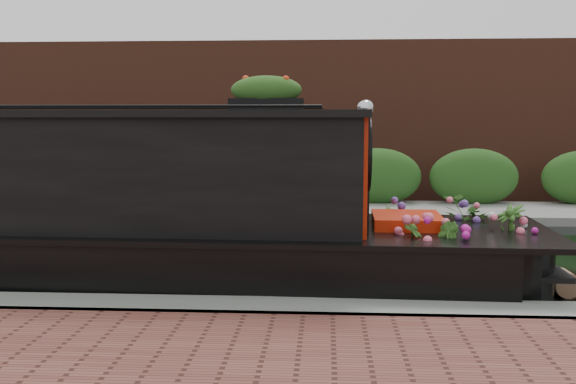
{
  "coord_description": "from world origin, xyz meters",
  "views": [
    {
      "loc": [
        1.04,
        -9.48,
        2.12
      ],
      "look_at": [
        0.51,
        -0.6,
        1.06
      ],
      "focal_mm": 40.0,
      "sensor_mm": 36.0,
      "label": 1
    }
  ],
  "objects": [
    {
      "name": "ground",
      "position": [
        0.0,
        0.0,
        0.0
      ],
      "size": [
        80.0,
        80.0,
        0.0
      ],
      "primitive_type": "plane",
      "color": "black",
      "rests_on": "ground"
    },
    {
      "name": "near_bank_coping",
      "position": [
        0.0,
        -3.3,
        0.0
      ],
      "size": [
        40.0,
        0.6,
        0.5
      ],
      "primitive_type": "cube",
      "color": "gray",
      "rests_on": "ground"
    },
    {
      "name": "far_bank_path",
      "position": [
        0.0,
        4.2,
        0.0
      ],
      "size": [
        40.0,
        2.4,
        0.34
      ],
      "primitive_type": "cube",
      "color": "slate",
      "rests_on": "ground"
    },
    {
      "name": "far_hedge",
      "position": [
        0.0,
        5.1,
        0.0
      ],
      "size": [
        40.0,
        1.1,
        2.8
      ],
      "primitive_type": "cube",
      "color": "#25501A",
      "rests_on": "ground"
    },
    {
      "name": "far_brick_wall",
      "position": [
        0.0,
        7.2,
        0.0
      ],
      "size": [
        40.0,
        1.0,
        8.0
      ],
      "primitive_type": "cube",
      "color": "#592C1E",
      "rests_on": "ground"
    },
    {
      "name": "narrowboat",
      "position": [
        -2.64,
        -1.87,
        0.84
      ],
      "size": [
        12.08,
        2.45,
        2.82
      ],
      "rotation": [
        0.0,
        0.0,
        -0.03
      ],
      "color": "black",
      "rests_on": "ground"
    },
    {
      "name": "rope_fender",
      "position": [
        3.87,
        -1.87,
        0.15
      ],
      "size": [
        0.3,
        0.34,
        0.3
      ],
      "primitive_type": "cylinder",
      "rotation": [
        1.57,
        0.0,
        0.0
      ],
      "color": "brown",
      "rests_on": "ground"
    }
  ]
}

